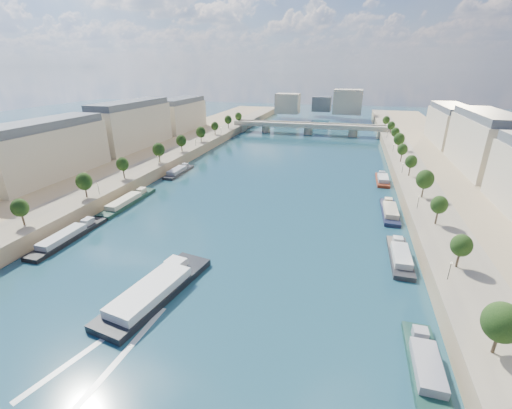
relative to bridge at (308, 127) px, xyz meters
The scene contains 17 objects.
ground 132.19m from the bridge, 90.00° to the right, with size 700.00×700.00×0.00m, color #0C3138.
quay_left 150.46m from the bridge, 118.59° to the right, with size 44.00×520.00×5.00m, color #9E8460.
quay_right 150.46m from the bridge, 61.41° to the right, with size 44.00×520.00×5.00m, color #9E8460.
pave_left 143.87m from the bridge, 113.34° to the right, with size 14.00×520.00×0.10m, color gray.
pave_right 143.87m from the bridge, 66.66° to the right, with size 14.00×520.00×0.10m, color gray.
trees_left 141.34m from the bridge, 112.92° to the right, with size 4.80×268.80×8.26m.
trees_right 134.02m from the bridge, 65.75° to the right, with size 4.80×268.80×8.26m.
lamps_left 151.51m from the bridge, 110.28° to the right, with size 0.36×200.36×4.28m.
lamps_right 137.54m from the bridge, 67.56° to the right, with size 0.36×200.36×4.28m.
buildings_left 147.57m from the bridge, 125.29° to the right, with size 16.00×226.00×23.20m.
buildings_right 147.57m from the bridge, 54.71° to the right, with size 16.00×226.00×23.20m.
skyline 88.01m from the bridge, 87.91° to the left, with size 79.00×42.00×22.00m.
bridge is the anchor object (origin of this frame).
tour_barge 202.02m from the bridge, 92.14° to the right, with size 13.61×31.16×4.09m.
wake 218.57m from the bridge, 91.97° to the right, with size 11.96×26.03×0.04m.
moored_barges_left 193.12m from the bridge, 103.63° to the right, with size 5.00×162.52×3.60m.
moored_barges_right 182.26m from the bridge, 75.54° to the right, with size 5.00×162.90×3.60m.
Camera 1 is at (29.82, -23.69, 46.29)m, focal length 24.00 mm.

